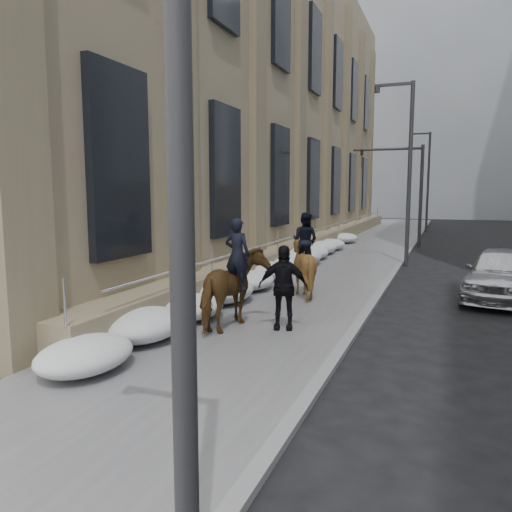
{
  "coord_description": "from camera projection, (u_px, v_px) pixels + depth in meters",
  "views": [
    {
      "loc": [
        4.58,
        -8.95,
        3.34
      ],
      "look_at": [
        0.06,
        2.75,
        1.7
      ],
      "focal_mm": 35.0,
      "sensor_mm": 36.0,
      "label": 1
    }
  ],
  "objects": [
    {
      "name": "ground",
      "position": [
        206.0,
        353.0,
        10.35
      ],
      "size": [
        140.0,
        140.0,
        0.0
      ],
      "primitive_type": "plane",
      "color": "black",
      "rests_on": "ground"
    },
    {
      "name": "sidewalk",
      "position": [
        321.0,
        275.0,
        19.59
      ],
      "size": [
        5.0,
        80.0,
        0.12
      ],
      "primitive_type": "cube",
      "color": "#59585B",
      "rests_on": "ground"
    },
    {
      "name": "curb",
      "position": [
        389.0,
        279.0,
        18.65
      ],
      "size": [
        0.24,
        80.0,
        0.12
      ],
      "primitive_type": "cube",
      "color": "slate",
      "rests_on": "ground"
    },
    {
      "name": "limestone_building",
      "position": [
        277.0,
        96.0,
        29.54
      ],
      "size": [
        6.1,
        44.0,
        18.0
      ],
      "color": "#857657",
      "rests_on": "ground"
    },
    {
      "name": "bg_building_mid",
      "position": [
        449.0,
        105.0,
        62.6
      ],
      "size": [
        30.0,
        12.0,
        28.0
      ],
      "primitive_type": "cube",
      "color": "slate",
      "rests_on": "ground"
    },
    {
      "name": "bg_building_far",
      "position": [
        380.0,
        148.0,
        77.79
      ],
      "size": [
        24.0,
        12.0,
        20.0
      ],
      "primitive_type": "cube",
      "color": "gray",
      "rests_on": "ground"
    },
    {
      "name": "streetlight_mid",
      "position": [
        406.0,
        162.0,
        21.72
      ],
      "size": [
        1.71,
        0.24,
        8.0
      ],
      "color": "#2D2D30",
      "rests_on": "ground"
    },
    {
      "name": "streetlight_far",
      "position": [
        426.0,
        175.0,
        40.22
      ],
      "size": [
        1.71,
        0.24,
        8.0
      ],
      "color": "#2D2D30",
      "rests_on": "ground"
    },
    {
      "name": "traffic_signal",
      "position": [
        405.0,
        180.0,
        29.44
      ],
      "size": [
        4.1,
        0.22,
        6.0
      ],
      "color": "#2D2D30",
      "rests_on": "ground"
    },
    {
      "name": "snow_bank",
      "position": [
        271.0,
        270.0,
        18.29
      ],
      "size": [
        1.7,
        18.1,
        0.76
      ],
      "color": "white",
      "rests_on": "sidewalk"
    },
    {
      "name": "mounted_horse_left",
      "position": [
        234.0,
        286.0,
        11.69
      ],
      "size": [
        1.14,
        2.26,
        2.6
      ],
      "rotation": [
        0.0,
        0.0,
        3.08
      ],
      "color": "#482F15",
      "rests_on": "sidewalk"
    },
    {
      "name": "mounted_horse_right",
      "position": [
        303.0,
        262.0,
        15.32
      ],
      "size": [
        1.76,
        1.9,
        2.57
      ],
      "rotation": [
        0.0,
        0.0,
        2.94
      ],
      "color": "#4F3416",
      "rests_on": "sidewalk"
    },
    {
      "name": "pedestrian",
      "position": [
        283.0,
        287.0,
        11.62
      ],
      "size": [
        1.24,
        0.74,
        1.98
      ],
      "primitive_type": "imported",
      "rotation": [
        0.0,
        0.0,
        0.23
      ],
      "color": "black",
      "rests_on": "sidewalk"
    },
    {
      "name": "car_silver",
      "position": [
        502.0,
        274.0,
        15.3
      ],
      "size": [
        2.81,
        5.09,
        1.64
      ],
      "primitive_type": "imported",
      "rotation": [
        0.0,
        0.0,
        -0.19
      ],
      "color": "#A8ABAF",
      "rests_on": "ground"
    }
  ]
}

